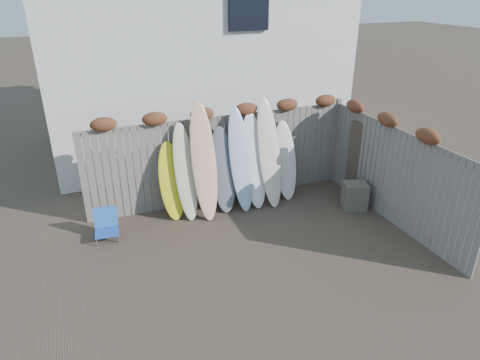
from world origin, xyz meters
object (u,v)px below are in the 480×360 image
object	(u,v)px
lattice_panel	(370,165)
beach_chair	(106,225)
wooden_crate	(355,196)
surfboard_0	(172,181)

from	to	relation	value
lattice_panel	beach_chair	bearing A→B (deg)	155.09
beach_chair	lattice_panel	xyz separation A→B (m)	(5.74, -0.55, 0.61)
beach_chair	wooden_crate	size ratio (longest dim) A/B	1.00
beach_chair	wooden_crate	distance (m)	5.32
lattice_panel	wooden_crate	bearing A→B (deg)	-174.63
beach_chair	lattice_panel	bearing A→B (deg)	-5.45
beach_chair	surfboard_0	world-z (taller)	surfboard_0
lattice_panel	surfboard_0	bearing A→B (deg)	148.32
wooden_crate	beach_chair	bearing A→B (deg)	171.69
beach_chair	surfboard_0	distance (m)	1.58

